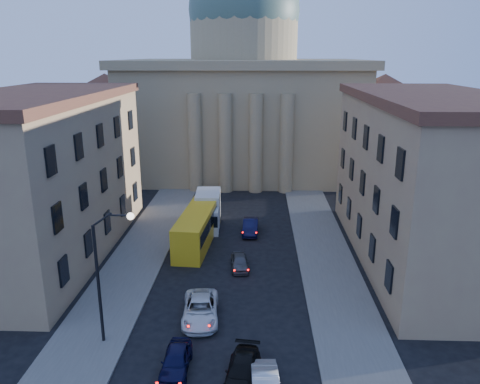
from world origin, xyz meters
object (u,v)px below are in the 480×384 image
(car_left_near, at_px, (176,360))
(city_bus, at_px, (198,225))
(box_truck, at_px, (208,211))
(street_lamp, at_px, (105,267))

(car_left_near, height_order, city_bus, city_bus)
(car_left_near, bearing_deg, box_truck, 91.48)
(car_left_near, height_order, box_truck, box_truck)
(box_truck, bearing_deg, city_bus, -98.92)
(street_lamp, distance_m, car_left_near, 7.01)
(street_lamp, xyz_separation_m, box_truck, (3.95, 21.43, -3.62))
(street_lamp, xyz_separation_m, city_bus, (3.47, 16.92, -3.54))
(street_lamp, height_order, city_bus, street_lamp)
(car_left_near, distance_m, box_truck, 24.05)
(city_bus, bearing_deg, box_truck, 88.24)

